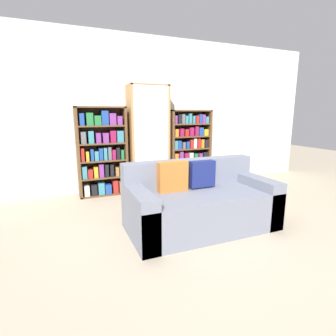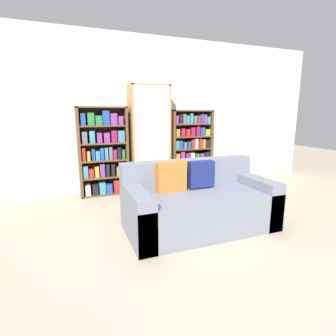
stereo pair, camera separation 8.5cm
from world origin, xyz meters
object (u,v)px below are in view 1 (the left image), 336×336
at_px(bookshelf_left, 102,153).
at_px(wine_bottle, 174,186).
at_px(bookshelf_right, 189,149).
at_px(display_cabinet, 148,139).
at_px(couch, 200,204).

distance_m(bookshelf_left, wine_bottle, 1.34).
height_order(bookshelf_left, bookshelf_right, bookshelf_left).
height_order(display_cabinet, bookshelf_right, display_cabinet).
bearing_deg(bookshelf_left, display_cabinet, -1.11).
bearing_deg(bookshelf_right, wine_bottle, -138.18).
bearing_deg(bookshelf_left, couch, -64.20).
distance_m(couch, wine_bottle, 1.38).
height_order(bookshelf_left, display_cabinet, display_cabinet).
bearing_deg(display_cabinet, couch, -88.08).
bearing_deg(wine_bottle, bookshelf_left, 158.14).
bearing_deg(bookshelf_right, bookshelf_left, -179.98).
xyz_separation_m(bookshelf_left, display_cabinet, (0.81, -0.02, 0.20)).
distance_m(couch, bookshelf_left, 2.04).
distance_m(display_cabinet, bookshelf_right, 0.84).
bearing_deg(couch, bookshelf_left, 115.80).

